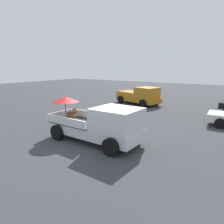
{
  "coord_description": "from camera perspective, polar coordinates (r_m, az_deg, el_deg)",
  "views": [
    {
      "loc": [
        6.47,
        -7.94,
        3.8
      ],
      "look_at": [
        -0.38,
        2.16,
        1.1
      ],
      "focal_mm": 33.21,
      "sensor_mm": 36.0,
      "label": 1
    }
  ],
  "objects": [
    {
      "name": "pickup_truck_main",
      "position": [
        10.38,
        -3.39,
        -3.28
      ],
      "size": [
        5.1,
        2.36,
        2.21
      ],
      "rotation": [
        0.0,
        0.0,
        -0.03
      ],
      "color": "black",
      "rests_on": "ground"
    },
    {
      "name": "pickup_truck_red",
      "position": [
        21.23,
        7.56,
        4.44
      ],
      "size": [
        5.12,
        3.23,
        1.8
      ],
      "rotation": [
        0.0,
        0.0,
        -0.3
      ],
      "color": "black",
      "rests_on": "ground"
    },
    {
      "name": "ground_plane",
      "position": [
        10.93,
        -4.77,
        -7.93
      ],
      "size": [
        80.0,
        80.0,
        0.0
      ],
      "primitive_type": "plane",
      "color": "#38383D"
    }
  ]
}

